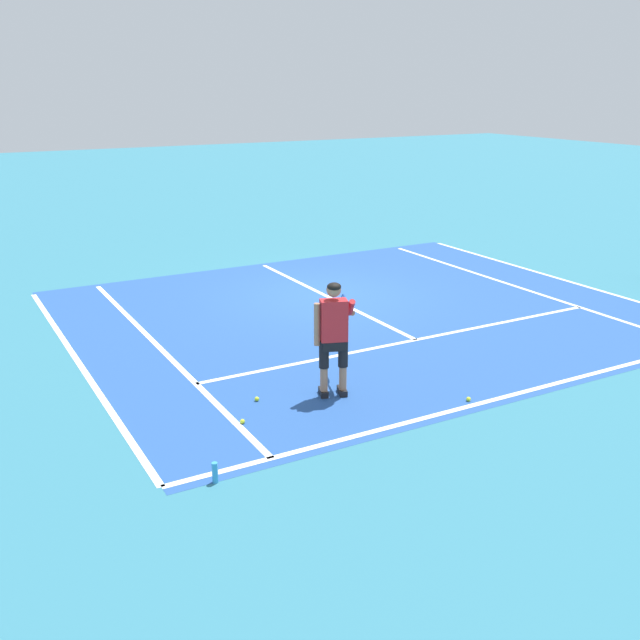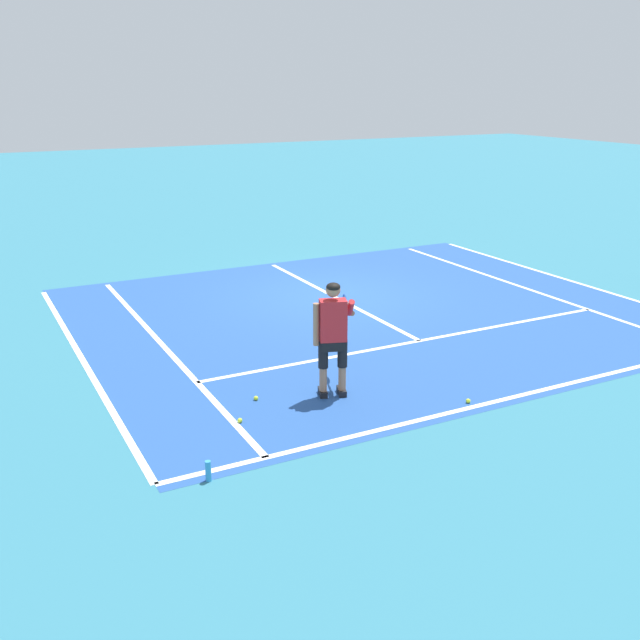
% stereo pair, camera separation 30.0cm
% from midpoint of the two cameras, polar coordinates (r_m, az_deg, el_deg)
% --- Properties ---
extents(ground_plane, '(80.00, 80.00, 0.00)m').
position_cam_midpoint_polar(ground_plane, '(15.74, -0.15, 1.93)').
color(ground_plane, teal).
extents(court_inner_surface, '(10.98, 9.45, 0.00)m').
position_cam_midpoint_polar(court_inner_surface, '(14.57, 2.55, 0.59)').
color(court_inner_surface, '#234C93').
rests_on(court_inner_surface, ground).
extents(line_baseline, '(10.98, 0.10, 0.01)m').
position_cam_midpoint_polar(line_baseline, '(11.21, 14.80, -5.47)').
color(line_baseline, white).
rests_on(line_baseline, ground).
extents(line_service, '(8.23, 0.10, 0.01)m').
position_cam_midpoint_polar(line_service, '(13.09, 6.85, -1.55)').
color(line_service, white).
rests_on(line_service, ground).
extents(line_centre_service, '(0.10, 6.40, 0.01)m').
position_cam_midpoint_polar(line_centre_service, '(15.66, 0.01, 1.86)').
color(line_centre_service, white).
rests_on(line_centre_service, ground).
extents(line_singles_left, '(0.10, 9.05, 0.01)m').
position_cam_midpoint_polar(line_singles_left, '(12.99, -13.12, -2.05)').
color(line_singles_left, white).
rests_on(line_singles_left, ground).
extents(line_singles_right, '(0.10, 9.05, 0.01)m').
position_cam_midpoint_polar(line_singles_right, '(17.01, 14.46, 2.59)').
color(line_singles_right, white).
rests_on(line_singles_right, ground).
extents(line_doubles_left, '(0.10, 9.05, 0.01)m').
position_cam_midpoint_polar(line_doubles_left, '(12.72, -19.05, -3.03)').
color(line_doubles_left, white).
rests_on(line_doubles_left, ground).
extents(line_doubles_right, '(0.10, 9.05, 0.01)m').
position_cam_midpoint_polar(line_doubles_right, '(17.96, 17.67, 3.11)').
color(line_doubles_right, white).
rests_on(line_doubles_right, ground).
extents(tennis_player, '(0.92, 1.01, 1.71)m').
position_cam_midpoint_polar(tennis_player, '(10.40, 0.26, -0.87)').
color(tennis_player, black).
rests_on(tennis_player, ground).
extents(tennis_ball_near_feet, '(0.07, 0.07, 0.07)m').
position_cam_midpoint_polar(tennis_ball_near_feet, '(10.60, -5.76, -6.16)').
color(tennis_ball_near_feet, '#CCE02D').
rests_on(tennis_ball_near_feet, ground).
extents(tennis_ball_by_baseline, '(0.07, 0.07, 0.07)m').
position_cam_midpoint_polar(tennis_ball_by_baseline, '(10.73, 10.73, -6.09)').
color(tennis_ball_by_baseline, '#CCE02D').
rests_on(tennis_ball_by_baseline, ground).
extents(tennis_ball_mid_court, '(0.07, 0.07, 0.07)m').
position_cam_midpoint_polar(tennis_ball_mid_court, '(9.95, -6.94, -7.87)').
color(tennis_ball_mid_court, '#CCE02D').
rests_on(tennis_ball_mid_court, ground).
extents(water_bottle, '(0.07, 0.07, 0.25)m').
position_cam_midpoint_polar(water_bottle, '(8.60, -9.22, -11.69)').
color(water_bottle, '#3393D6').
rests_on(water_bottle, ground).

